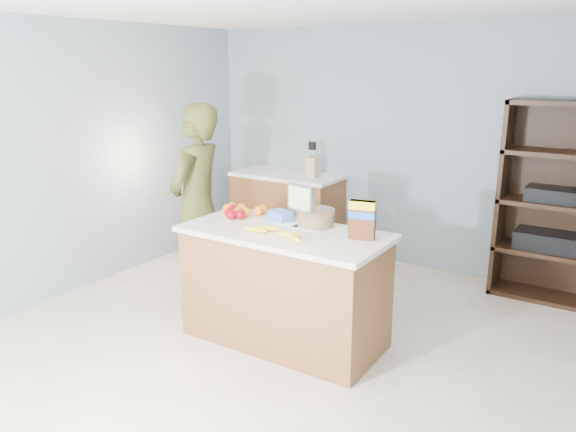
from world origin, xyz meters
The scene contains 15 objects.
floor centered at (0.00, 0.00, 0.00)m, with size 4.50×5.00×0.02m, color beige.
walls centered at (0.00, 0.00, 1.65)m, with size 4.52×5.02×2.51m.
counter_peninsula centered at (0.00, 0.30, 0.42)m, with size 1.56×0.76×0.90m.
back_cabinet centered at (-1.20, 2.20, 0.45)m, with size 1.24×0.62×0.90m.
shelving_unit centered at (1.55, 2.35, 0.86)m, with size 0.90×0.40×1.80m.
person centered at (-1.08, 0.54, 0.89)m, with size 0.65×0.43×1.79m, color #404019.
knife_block centered at (-0.86, 2.17, 1.02)m, with size 0.12×0.10×0.31m.
envelopes centered at (0.02, 0.44, 0.90)m, with size 0.40×0.17×0.00m.
bananas centered at (0.02, 0.16, 0.92)m, with size 0.55×0.23×0.04m.
apples centered at (-0.54, 0.38, 0.94)m, with size 0.22×0.21×0.08m.
oranges centered at (-0.54, 0.51, 0.94)m, with size 0.34×0.25×0.08m.
blue_carton centered at (-0.17, 0.51, 0.94)m, with size 0.18×0.12×0.08m, color blue.
salad_bowl centered at (0.13, 0.53, 0.96)m, with size 0.30×0.30×0.13m.
tv centered at (-0.06, 0.63, 1.06)m, with size 0.28×0.12×0.28m.
cereal_box centered at (0.58, 0.42, 1.06)m, with size 0.20×0.11×0.28m.
Camera 1 is at (2.20, -3.06, 2.10)m, focal length 35.00 mm.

